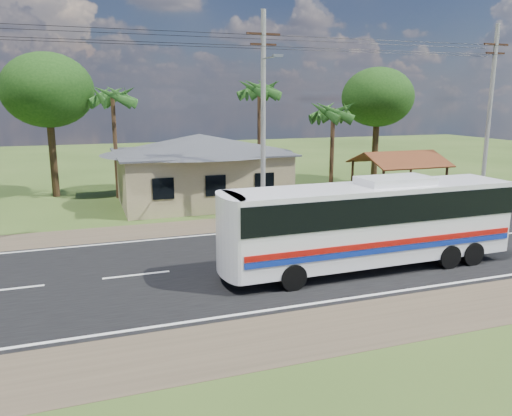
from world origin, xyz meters
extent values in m
plane|color=#30481A|center=(0.00, 0.00, 0.00)|extent=(120.00, 120.00, 0.00)
cube|color=black|center=(0.00, 0.00, 0.01)|extent=(120.00, 10.00, 0.02)
cube|color=brown|center=(0.00, 6.50, 0.01)|extent=(120.00, 3.00, 0.01)
cube|color=brown|center=(0.00, -6.50, 0.01)|extent=(120.00, 3.00, 0.01)
cube|color=silver|center=(0.00, 4.70, 0.03)|extent=(120.00, 0.15, 0.01)
cube|color=silver|center=(0.00, -4.70, 0.03)|extent=(120.00, 0.15, 0.01)
cube|color=silver|center=(0.00, 0.00, 0.03)|extent=(120.00, 0.15, 0.01)
cube|color=tan|center=(1.00, 13.00, 1.60)|extent=(10.00, 8.00, 3.20)
cube|color=#4C4F54|center=(1.00, 13.00, 3.25)|extent=(10.60, 8.60, 0.10)
pyramid|color=#4C4F54|center=(1.00, 13.00, 4.40)|extent=(12.40, 10.00, 1.20)
cube|color=black|center=(-2.00, 8.98, 1.70)|extent=(1.20, 0.08, 1.20)
cube|color=black|center=(1.00, 8.98, 1.70)|extent=(1.20, 0.08, 1.20)
cube|color=black|center=(4.00, 8.98, 1.70)|extent=(1.20, 0.08, 1.20)
cylinder|color=#351F13|center=(10.70, 6.70, 1.30)|extent=(0.16, 0.16, 2.60)
cylinder|color=#351F13|center=(10.70, 10.30, 1.30)|extent=(0.16, 0.16, 2.60)
cylinder|color=#351F13|center=(15.30, 6.70, 1.30)|extent=(0.16, 0.16, 2.60)
cylinder|color=#351F13|center=(15.30, 10.30, 1.30)|extent=(0.16, 0.16, 2.60)
cube|color=brown|center=(13.00, 7.40, 2.90)|extent=(5.20, 2.28, 0.90)
cube|color=brown|center=(13.00, 9.60, 2.90)|extent=(5.20, 2.28, 0.90)
cube|color=#351F13|center=(13.00, 8.50, 3.25)|extent=(5.20, 0.12, 0.12)
cube|color=#9E9E99|center=(12.00, 5.60, 0.45)|extent=(7.00, 0.30, 0.90)
cylinder|color=#9E9E99|center=(3.00, 6.50, 5.50)|extent=(0.26, 0.26, 11.00)
cube|color=#351F13|center=(3.00, 6.50, 9.80)|extent=(1.80, 0.12, 0.12)
cube|color=#351F13|center=(3.00, 6.50, 9.30)|extent=(1.40, 0.10, 0.10)
cylinder|color=#9E9E99|center=(18.00, 6.50, 5.50)|extent=(0.26, 0.26, 11.00)
cube|color=#351F13|center=(18.00, 6.50, 9.80)|extent=(1.80, 0.12, 0.12)
cube|color=#351F13|center=(18.00, 6.50, 9.30)|extent=(1.40, 0.10, 0.10)
cylinder|color=gray|center=(3.00, 5.50, 8.60)|extent=(0.08, 2.00, 0.08)
cube|color=gray|center=(3.00, 4.50, 8.60)|extent=(0.50, 0.18, 0.12)
cylinder|color=black|center=(-5.00, 6.50, 9.60)|extent=(16.00, 0.02, 0.02)
cylinder|color=black|center=(10.50, 6.50, 9.60)|extent=(15.00, 0.02, 0.02)
cylinder|color=#47301E|center=(9.50, 11.00, 3.00)|extent=(0.28, 0.28, 6.00)
cylinder|color=#47301E|center=(6.00, 15.50, 3.75)|extent=(0.28, 0.28, 7.50)
cylinder|color=#47301E|center=(-4.00, 16.00, 3.50)|extent=(0.28, 0.28, 7.00)
cylinder|color=#47301E|center=(-8.00, 18.00, 2.97)|extent=(0.50, 0.50, 5.95)
ellipsoid|color=#14340E|center=(-8.00, 18.00, 7.15)|extent=(6.00, 6.00, 4.92)
cylinder|color=#47301E|center=(16.00, 16.00, 2.80)|extent=(0.50, 0.50, 5.60)
ellipsoid|color=#14340E|center=(16.00, 16.00, 6.72)|extent=(5.60, 5.60, 4.59)
cube|color=white|center=(4.37, -2.16, 1.88)|extent=(11.59, 2.57, 2.89)
cube|color=black|center=(4.37, -2.16, 2.60)|extent=(11.64, 2.62, 1.06)
cube|color=black|center=(-1.41, -2.24, 2.26)|extent=(0.15, 2.22, 1.73)
cube|color=#AA0F0A|center=(4.39, -3.38, 1.35)|extent=(11.36, 0.19, 0.21)
cube|color=navy|center=(4.39, -3.38, 1.11)|extent=(11.36, 0.19, 0.21)
cube|color=white|center=(5.33, -2.15, 3.47)|extent=(2.91, 1.58, 0.29)
cylinder|color=black|center=(0.53, -3.32, 0.48)|extent=(0.97, 0.35, 0.96)
cylinder|color=black|center=(0.50, -1.11, 0.48)|extent=(0.97, 0.35, 0.96)
cylinder|color=black|center=(7.27, -3.23, 0.48)|extent=(0.97, 0.35, 0.96)
cylinder|color=black|center=(7.24, -1.02, 0.48)|extent=(0.97, 0.35, 0.96)
cylinder|color=black|center=(8.43, -3.21, 0.48)|extent=(0.97, 0.35, 0.96)
cylinder|color=black|center=(8.40, -1.00, 0.48)|extent=(0.97, 0.35, 0.96)
imported|color=black|center=(8.21, 7.49, 0.50)|extent=(2.02, 1.25, 1.00)
imported|color=navy|center=(17.15, 6.08, 0.82)|extent=(0.69, 0.56, 1.64)
camera|label=1|loc=(-6.14, -18.49, 6.57)|focal=35.00mm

